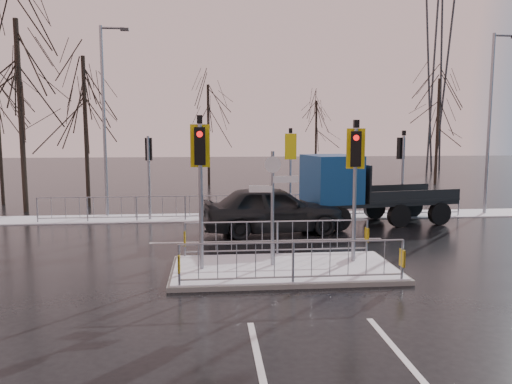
{
  "coord_description": "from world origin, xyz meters",
  "views": [
    {
      "loc": [
        -1.97,
        -12.87,
        3.75
      ],
      "look_at": [
        -0.48,
        2.96,
        1.8
      ],
      "focal_mm": 35.0,
      "sensor_mm": 36.0,
      "label": 1
    }
  ],
  "objects": [
    {
      "name": "street_lamp_right",
      "position": [
        10.57,
        8.5,
        4.39
      ],
      "size": [
        1.25,
        0.18,
        8.0
      ],
      "color": "gray",
      "rests_on": "ground"
    },
    {
      "name": "car_far_lane",
      "position": [
        0.35,
        5.12,
        0.88
      ],
      "size": [
        5.4,
        2.68,
        1.77
      ],
      "primitive_type": "imported",
      "rotation": [
        0.0,
        0.0,
        1.69
      ],
      "color": "black",
      "rests_on": "ground"
    },
    {
      "name": "tree_near_b",
      "position": [
        -8.0,
        12.5,
        5.15
      ],
      "size": [
        4.0,
        4.0,
        7.55
      ],
      "color": "black",
      "rests_on": "ground"
    },
    {
      "name": "ground",
      "position": [
        0.0,
        0.0,
        0.0
      ],
      "size": [
        120.0,
        120.0,
        0.0
      ],
      "primitive_type": "plane",
      "color": "black",
      "rests_on": "ground"
    },
    {
      "name": "far_kerb_fixtures",
      "position": [
        0.29,
        8.09,
        1.02
      ],
      "size": [
        18.0,
        0.65,
        3.83
      ],
      "color": "gray",
      "rests_on": "ground"
    },
    {
      "name": "tree_far_c",
      "position": [
        14.0,
        21.0,
        5.15
      ],
      "size": [
        4.0,
        4.0,
        7.55
      ],
      "color": "black",
      "rests_on": "ground"
    },
    {
      "name": "lane_markings",
      "position": [
        0.0,
        -0.33,
        0.0
      ],
      "size": [
        8.0,
        11.38,
        0.01
      ],
      "color": "silver",
      "rests_on": "ground"
    },
    {
      "name": "tree_far_a",
      "position": [
        -2.0,
        22.0,
        4.82
      ],
      "size": [
        3.75,
        3.75,
        7.08
      ],
      "color": "black",
      "rests_on": "ground"
    },
    {
      "name": "street_lamp_left",
      "position": [
        -6.43,
        9.5,
        4.49
      ],
      "size": [
        1.25,
        0.18,
        8.2
      ],
      "color": "gray",
      "rests_on": "ground"
    },
    {
      "name": "tree_near_a",
      "position": [
        -10.5,
        11.0,
        6.11
      ],
      "size": [
        4.75,
        4.75,
        8.97
      ],
      "color": "black",
      "rests_on": "ground"
    },
    {
      "name": "pylon_wires",
      "position": [
        16.88,
        30.0,
        11.03
      ],
      "size": [
        70.0,
        2.38,
        19.97
      ],
      "color": "#2D3033",
      "rests_on": "ground"
    },
    {
      "name": "traffic_island",
      "position": [
        -0.01,
        0.01,
        0.39
      ],
      "size": [
        6.0,
        3.04,
        4.15
      ],
      "color": "slate",
      "rests_on": "ground"
    },
    {
      "name": "tree_far_b",
      "position": [
        6.0,
        24.0,
        4.18
      ],
      "size": [
        3.25,
        3.25,
        6.14
      ],
      "color": "black",
      "rests_on": "ground"
    },
    {
      "name": "flatbed_truck",
      "position": [
        3.65,
        6.43,
        1.49
      ],
      "size": [
        6.35,
        3.26,
        2.81
      ],
      "color": "black",
      "rests_on": "ground"
    },
    {
      "name": "snow_verge",
      "position": [
        0.0,
        8.6,
        0.02
      ],
      "size": [
        30.0,
        2.0,
        0.04
      ],
      "primitive_type": "cube",
      "color": "silver",
      "rests_on": "ground"
    }
  ]
}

